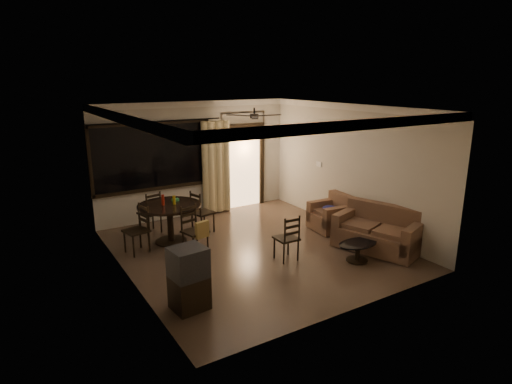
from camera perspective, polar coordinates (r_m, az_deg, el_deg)
ground at (r=8.68m, az=-0.22°, el=-7.61°), size 5.50×5.50×0.00m
room_shell at (r=9.95m, az=-2.66°, el=6.29°), size 5.50×6.70×5.50m
dining_table at (r=9.01m, az=-11.43°, el=-2.71°), size 1.31×1.31×1.03m
dining_chair_west at (r=8.74m, az=-15.53°, el=-6.03°), size 0.50×0.50×0.95m
dining_chair_east at (r=9.57m, az=-7.15°, el=-3.72°), size 0.50×0.50×0.95m
dining_chair_south at (r=8.45m, az=-8.07°, el=-6.18°), size 0.50×0.55×0.95m
dining_chair_north at (r=9.75m, az=-13.89°, el=-3.70°), size 0.50×0.50×0.95m
tv_cabinet at (r=6.48m, az=-8.94°, el=-11.30°), size 0.55×0.50×0.96m
sofa at (r=8.89m, az=16.04°, el=-5.26°), size 1.32×1.80×0.86m
armchair at (r=9.80m, az=10.14°, el=-3.12°), size 0.85×0.85×0.79m
coffee_table at (r=8.27m, az=13.41°, el=-7.39°), size 0.83×0.50×0.36m
side_chair at (r=8.12m, az=4.09°, el=-7.24°), size 0.40×0.40×0.90m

